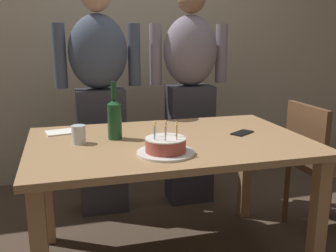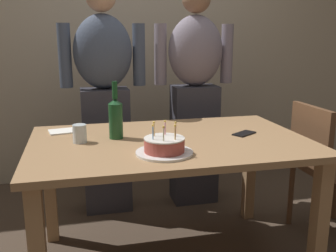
{
  "view_description": "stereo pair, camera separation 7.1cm",
  "coord_description": "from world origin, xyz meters",
  "px_view_note": "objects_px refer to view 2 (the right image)",
  "views": [
    {
      "loc": [
        -0.55,
        -1.94,
        1.3
      ],
      "look_at": [
        -0.04,
        -0.1,
        0.84
      ],
      "focal_mm": 41.01,
      "sensor_mm": 36.0,
      "label": 1
    },
    {
      "loc": [
        -0.48,
        -1.96,
        1.3
      ],
      "look_at": [
        -0.04,
        -0.1,
        0.84
      ],
      "focal_mm": 41.01,
      "sensor_mm": 36.0,
      "label": 2
    }
  ],
  "objects_px": {
    "water_glass_near": "(80,134)",
    "person_woman_cardigan": "(195,92)",
    "person_man_bearded": "(105,95)",
    "wine_bottle": "(116,117)",
    "cell_phone": "(244,134)",
    "dining_chair": "(322,161)",
    "birthday_cake": "(164,147)",
    "napkin_stack": "(64,131)"
  },
  "relations": [
    {
      "from": "person_woman_cardigan",
      "to": "wine_bottle",
      "type": "bearing_deg",
      "value": 46.53
    },
    {
      "from": "water_glass_near",
      "to": "dining_chair",
      "type": "bearing_deg",
      "value": 0.7
    },
    {
      "from": "water_glass_near",
      "to": "person_man_bearded",
      "type": "bearing_deg",
      "value": 75.9
    },
    {
      "from": "water_glass_near",
      "to": "person_woman_cardigan",
      "type": "xyz_separation_m",
      "value": [
        0.87,
        0.75,
        0.09
      ]
    },
    {
      "from": "dining_chair",
      "to": "person_woman_cardigan",
      "type": "bearing_deg",
      "value": 40.28
    },
    {
      "from": "cell_phone",
      "to": "person_man_bearded",
      "type": "bearing_deg",
      "value": 100.21
    },
    {
      "from": "water_glass_near",
      "to": "wine_bottle",
      "type": "xyz_separation_m",
      "value": [
        0.2,
        0.04,
        0.07
      ]
    },
    {
      "from": "wine_bottle",
      "to": "cell_phone",
      "type": "height_order",
      "value": "wine_bottle"
    },
    {
      "from": "water_glass_near",
      "to": "person_man_bearded",
      "type": "xyz_separation_m",
      "value": [
        0.19,
        0.75,
        0.09
      ]
    },
    {
      "from": "person_woman_cardigan",
      "to": "dining_chair",
      "type": "xyz_separation_m",
      "value": [
        0.62,
        -0.74,
        -0.36
      ]
    },
    {
      "from": "napkin_stack",
      "to": "wine_bottle",
      "type": "bearing_deg",
      "value": -37.21
    },
    {
      "from": "water_glass_near",
      "to": "cell_phone",
      "type": "xyz_separation_m",
      "value": [
        0.92,
        -0.04,
        -0.04
      ]
    },
    {
      "from": "person_man_bearded",
      "to": "wine_bottle",
      "type": "bearing_deg",
      "value": 90.53
    },
    {
      "from": "birthday_cake",
      "to": "person_man_bearded",
      "type": "bearing_deg",
      "value": 100.85
    },
    {
      "from": "water_glass_near",
      "to": "napkin_stack",
      "type": "distance_m",
      "value": 0.28
    },
    {
      "from": "birthday_cake",
      "to": "person_woman_cardigan",
      "type": "distance_m",
      "value": 1.16
    },
    {
      "from": "napkin_stack",
      "to": "dining_chair",
      "type": "relative_size",
      "value": 0.19
    },
    {
      "from": "napkin_stack",
      "to": "person_man_bearded",
      "type": "xyz_separation_m",
      "value": [
        0.28,
        0.49,
        0.13
      ]
    },
    {
      "from": "cell_phone",
      "to": "person_man_bearded",
      "type": "height_order",
      "value": "person_man_bearded"
    },
    {
      "from": "wine_bottle",
      "to": "napkin_stack",
      "type": "xyz_separation_m",
      "value": [
        -0.28,
        0.22,
        -0.12
      ]
    },
    {
      "from": "birthday_cake",
      "to": "wine_bottle",
      "type": "relative_size",
      "value": 0.88
    },
    {
      "from": "napkin_stack",
      "to": "person_woman_cardigan",
      "type": "xyz_separation_m",
      "value": [
        0.96,
        0.49,
        0.13
      ]
    },
    {
      "from": "person_man_bearded",
      "to": "person_woman_cardigan",
      "type": "distance_m",
      "value": 0.68
    },
    {
      "from": "birthday_cake",
      "to": "person_man_bearded",
      "type": "relative_size",
      "value": 0.17
    },
    {
      "from": "wine_bottle",
      "to": "cell_phone",
      "type": "distance_m",
      "value": 0.74
    },
    {
      "from": "birthday_cake",
      "to": "wine_bottle",
      "type": "xyz_separation_m",
      "value": [
        -0.19,
        0.34,
        0.08
      ]
    },
    {
      "from": "person_woman_cardigan",
      "to": "cell_phone",
      "type": "bearing_deg",
      "value": 93.62
    },
    {
      "from": "water_glass_near",
      "to": "dining_chair",
      "type": "height_order",
      "value": "dining_chair"
    },
    {
      "from": "water_glass_near",
      "to": "person_man_bearded",
      "type": "distance_m",
      "value": 0.78
    },
    {
      "from": "wine_bottle",
      "to": "cell_phone",
      "type": "xyz_separation_m",
      "value": [
        0.72,
        -0.08,
        -0.12
      ]
    },
    {
      "from": "water_glass_near",
      "to": "person_woman_cardigan",
      "type": "distance_m",
      "value": 1.15
    },
    {
      "from": "water_glass_near",
      "to": "wine_bottle",
      "type": "height_order",
      "value": "wine_bottle"
    },
    {
      "from": "person_woman_cardigan",
      "to": "dining_chair",
      "type": "bearing_deg",
      "value": 130.28
    },
    {
      "from": "cell_phone",
      "to": "dining_chair",
      "type": "bearing_deg",
      "value": -26.6
    },
    {
      "from": "water_glass_near",
      "to": "wine_bottle",
      "type": "relative_size",
      "value": 0.31
    },
    {
      "from": "dining_chair",
      "to": "person_man_bearded",
      "type": "bearing_deg",
      "value": 60.56
    },
    {
      "from": "napkin_stack",
      "to": "cell_phone",
      "type": "bearing_deg",
      "value": -16.54
    },
    {
      "from": "napkin_stack",
      "to": "dining_chair",
      "type": "bearing_deg",
      "value": -8.67
    },
    {
      "from": "water_glass_near",
      "to": "person_woman_cardigan",
      "type": "height_order",
      "value": "person_woman_cardigan"
    },
    {
      "from": "person_man_bearded",
      "to": "person_woman_cardigan",
      "type": "xyz_separation_m",
      "value": [
        0.68,
        0.0,
        0.0
      ]
    },
    {
      "from": "water_glass_near",
      "to": "cell_phone",
      "type": "bearing_deg",
      "value": -2.49
    },
    {
      "from": "birthday_cake",
      "to": "cell_phone",
      "type": "height_order",
      "value": "birthday_cake"
    }
  ]
}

